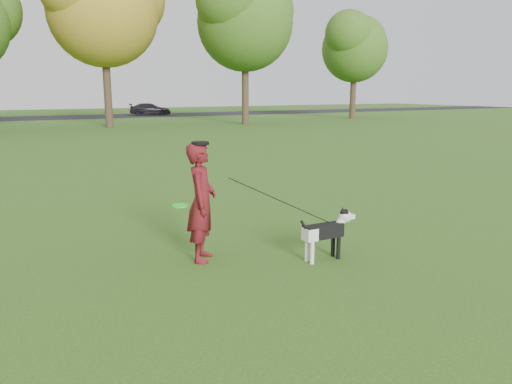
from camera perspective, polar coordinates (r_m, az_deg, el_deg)
ground at (r=7.28m, az=-3.51°, el=-7.48°), size 120.00×120.00×0.00m
road at (r=46.42m, az=-24.77°, el=7.66°), size 120.00×7.00×0.02m
man at (r=7.01m, az=-6.24°, el=-1.17°), size 0.66×0.73×1.68m
dog at (r=7.15m, az=8.17°, el=-4.25°), size 0.95×0.19×0.72m
car_right at (r=48.22m, az=-12.01°, el=9.24°), size 4.05×2.38×1.10m
man_held_items at (r=7.08m, az=2.96°, el=-1.09°), size 2.16×0.95×1.20m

